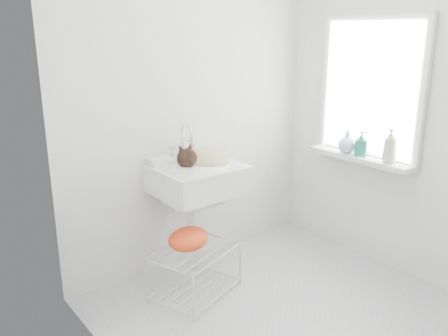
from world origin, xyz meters
TOP-DOWN VIEW (x-y plane):
  - floor at (0.00, 0.00)m, footprint 2.20×2.00m
  - back_wall at (0.00, 1.00)m, footprint 2.20×0.02m
  - right_wall at (1.10, 0.00)m, footprint 0.02×2.00m
  - left_wall at (-1.10, 0.00)m, footprint 0.02×2.00m
  - window_glass at (1.09, 0.20)m, footprint 0.01×0.80m
  - window_frame at (1.07, 0.20)m, footprint 0.04×0.90m
  - windowsill at (1.01, 0.20)m, footprint 0.16×0.88m
  - sink at (-0.14, 0.74)m, footprint 0.61×0.53m
  - faucet at (-0.14, 0.92)m, footprint 0.22×0.15m
  - cat at (-0.13, 0.72)m, footprint 0.44×0.38m
  - wire_rack at (-0.34, 0.51)m, footprint 0.66×0.56m
  - towel at (-0.35, 0.56)m, footprint 0.38×0.33m
  - bottle_a at (1.00, -0.06)m, footprint 0.11×0.11m
  - bottle_b at (1.00, 0.19)m, footprint 0.12×0.12m
  - bottle_c at (1.00, 0.32)m, footprint 0.19×0.19m

SIDE VIEW (x-z plane):
  - floor at x=0.00m, z-range -0.01..0.01m
  - wire_rack at x=-0.34m, z-range -0.02..0.32m
  - towel at x=-0.35m, z-range 0.30..0.43m
  - windowsill at x=1.01m, z-range 0.81..0.85m
  - sink at x=-0.14m, z-range 0.73..0.97m
  - bottle_a at x=1.00m, z-range 0.74..0.96m
  - bottle_b at x=1.00m, z-range 0.75..0.95m
  - bottle_c at x=1.00m, z-range 0.76..0.94m
  - cat at x=-0.13m, z-range 0.76..1.02m
  - faucet at x=-0.14m, z-range 0.88..1.10m
  - back_wall at x=0.00m, z-range 0.00..2.50m
  - right_wall at x=1.10m, z-range 0.00..2.50m
  - left_wall at x=-1.10m, z-range 0.00..2.50m
  - window_glass at x=1.09m, z-range 0.85..1.85m
  - window_frame at x=1.07m, z-range 0.80..1.90m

